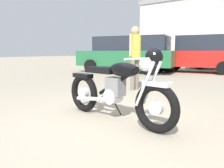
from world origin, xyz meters
TOP-DOWN VIEW (x-y plane):
  - ground_plane at (0.00, 0.00)m, footprint 80.00×80.00m
  - vintage_motorcycle at (-0.04, 0.08)m, footprint 2.06×0.72m
  - bystander at (-1.05, 2.63)m, footprint 0.30×0.46m
  - silver_sedan_mid at (-0.68, 8.88)m, footprint 4.02×2.07m
  - blue_hatchback_right at (-3.66, 7.06)m, footprint 4.90×2.47m

SIDE VIEW (x-z plane):
  - ground_plane at x=0.00m, z-range 0.00..0.00m
  - vintage_motorcycle at x=-0.04m, z-range -0.04..1.03m
  - silver_sedan_mid at x=-0.68m, z-range 0.03..1.81m
  - blue_hatchback_right at x=-3.66m, z-range 0.07..1.81m
  - bystander at x=-1.05m, z-range 0.19..1.85m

